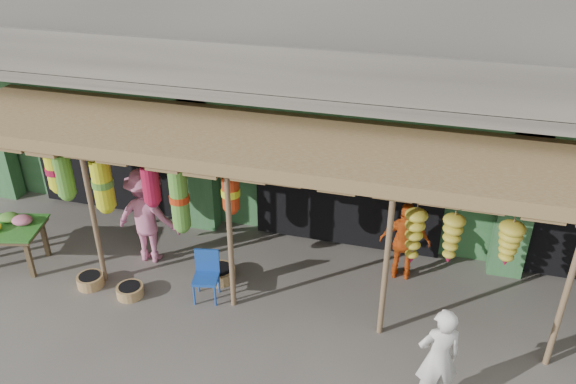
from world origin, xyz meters
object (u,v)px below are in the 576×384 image
(person_vendor, at_px, (405,242))
(person_shopper, at_px, (147,216))
(blue_chair, at_px, (206,272))
(person_front, at_px, (438,358))

(person_vendor, relative_size, person_shopper, 0.81)
(blue_chair, height_order, person_shopper, person_shopper)
(person_vendor, bearing_deg, blue_chair, 21.94)
(blue_chair, distance_m, person_front, 4.12)
(blue_chair, bearing_deg, person_shopper, 140.74)
(person_front, relative_size, person_vendor, 1.05)
(blue_chair, relative_size, person_vendor, 0.58)
(person_front, bearing_deg, blue_chair, -37.81)
(person_shopper, bearing_deg, blue_chair, 151.38)
(blue_chair, distance_m, person_shopper, 1.73)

